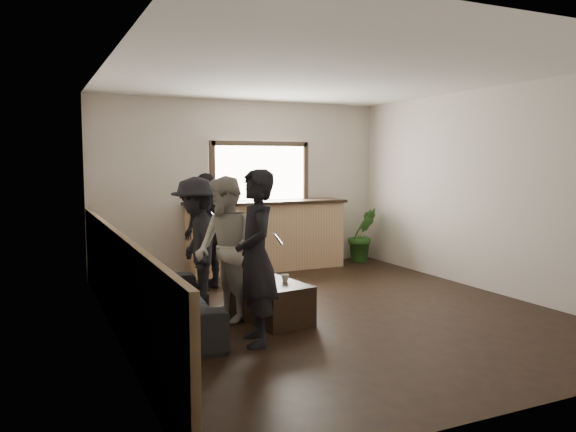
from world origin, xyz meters
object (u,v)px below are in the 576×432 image
sofa (171,302)px  person_c (197,242)px  coffee_table (271,301)px  person_b (226,249)px  cup_a (250,275)px  person_d (208,231)px  potted_plant (362,235)px  cup_b (285,278)px  bar_counter (266,231)px  person_a (256,257)px

sofa → person_c: bearing=-26.6°
coffee_table → person_c: person_c is taller
person_c → sofa: bearing=-24.9°
person_b → person_c: bearing=-177.9°
person_b → cup_a: bearing=79.6°
person_d → coffee_table: bearing=58.4°
sofa → potted_plant: potted_plant is taller
cup_a → cup_b: (0.32, -0.26, -0.01)m
bar_counter → sofa: 3.49m
cup_a → person_a: (-0.27, -0.88, 0.36)m
bar_counter → sofa: bar_counter is taller
cup_a → person_b: (-0.29, 0.01, 0.32)m
sofa → person_a: bearing=-135.1°
coffee_table → person_c: bearing=122.5°
potted_plant → person_c: person_c is taller
person_d → cup_a: bearing=52.9°
person_b → person_d: person_d is taller
potted_plant → person_b: bearing=-143.3°
sofa → potted_plant: bearing=-51.3°
person_a → person_c: (-0.14, 1.62, -0.06)m
coffee_table → cup_a: (-0.18, 0.19, 0.27)m
sofa → person_c: 1.08m
sofa → coffee_table: sofa is taller
person_a → person_d: size_ratio=1.05×
bar_counter → potted_plant: (1.85, -0.05, -0.16)m
person_a → coffee_table: bearing=156.4°
potted_plant → person_d: 3.31m
bar_counter → person_a: 3.83m
cup_b → person_b: size_ratio=0.06×
coffee_table → person_d: (-0.19, 1.79, 0.60)m
sofa → cup_a: (0.93, 0.07, 0.20)m
coffee_table → person_a: size_ratio=0.58×
person_b → sofa: bearing=-90.7°
cup_a → potted_plant: size_ratio=0.14×
cup_b → potted_plant: (2.82, 2.83, -0.00)m
sofa → person_a: size_ratio=1.19×
coffee_table → person_a: person_a is taller
sofa → cup_b: size_ratio=22.65×
person_c → person_a: bearing=12.5°
cup_b → person_c: (-0.73, 1.00, 0.32)m
coffee_table → cup_a: 0.38m
coffee_table → person_a: (-0.45, -0.69, 0.64)m
bar_counter → person_b: bar_counter is taller
person_d → bar_counter: bearing=-179.9°
person_b → person_d: size_ratio=1.00×
person_d → sofa: bearing=23.7°
cup_a → person_a: 0.99m
cup_b → person_c: size_ratio=0.06×
person_d → person_a: bearing=46.4°
cup_a → person_d: (-0.01, 1.61, 0.32)m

